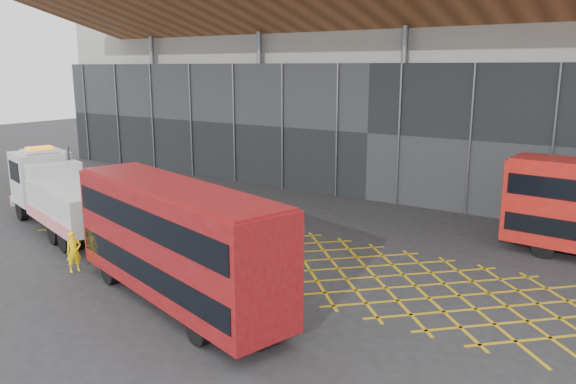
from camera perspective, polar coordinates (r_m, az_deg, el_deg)
The scene contains 6 objects.
ground_plane at distance 25.94m, azimuth -7.40°, elevation -4.97°, with size 120.00×120.00×0.00m, color #27272A.
road_markings at distance 22.79m, azimuth 3.34°, elevation -7.37°, with size 27.96×7.16×0.01m.
construction_building at distance 39.64m, azimuth 12.86°, elevation 14.01°, with size 55.00×23.97×18.00m.
recovery_truck at distance 29.16m, azimuth -22.04°, elevation -0.23°, with size 10.97×5.17×3.84m.
bus_towed at distance 18.83m, azimuth -11.39°, elevation -4.68°, with size 10.28×4.89×4.09m.
worker at distance 23.33m, azimuth -20.92°, elevation -5.68°, with size 0.58×0.38×1.59m, color yellow.
Camera 1 is at (16.48, -18.46, 7.77)m, focal length 35.00 mm.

